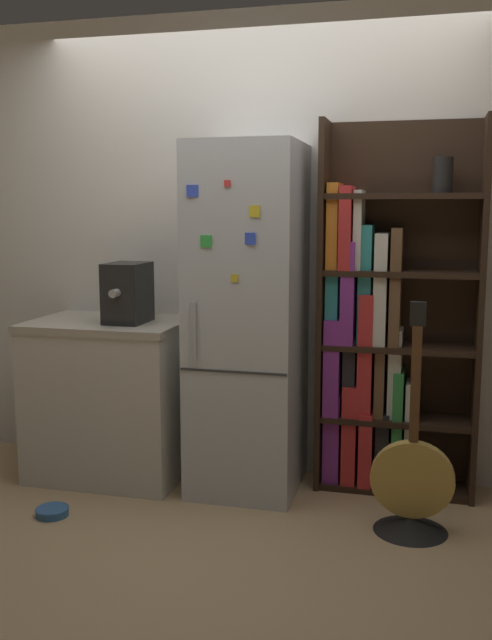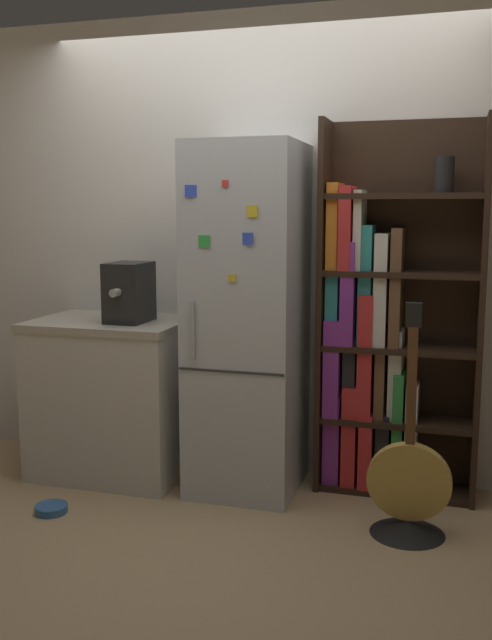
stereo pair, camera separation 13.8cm
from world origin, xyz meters
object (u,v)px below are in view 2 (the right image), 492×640
espresso_machine (129,292)px  guitar (408,500)px  bookshelf (381,336)px  pet_bowl (51,508)px  refrigerator (248,320)px

espresso_machine → guitar: size_ratio=0.30×
bookshelf → espresso_machine: 1.39m
pet_bowl → bookshelf: bearing=27.7°
bookshelf → guitar: size_ratio=1.77×
refrigerator → bookshelf: size_ratio=0.94×
espresso_machine → pet_bowl: bearing=-107.6°
bookshelf → guitar: bookshelf is taller
guitar → espresso_machine: bearing=168.9°
espresso_machine → pet_bowl: espresso_machine is taller
pet_bowl → espresso_machine: bearing=72.4°
refrigerator → guitar: size_ratio=1.66×
espresso_machine → pet_bowl: 1.20m
espresso_machine → guitar: 1.82m
espresso_machine → guitar: (1.56, -0.31, -0.90)m
refrigerator → espresso_machine: bearing=-175.4°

